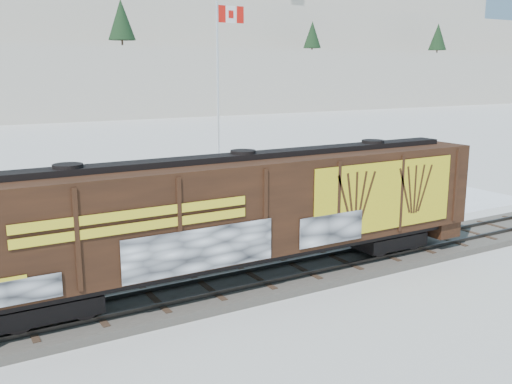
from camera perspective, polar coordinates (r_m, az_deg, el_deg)
ground at (r=22.58m, az=4.48°, el=-8.33°), size 500.00×500.00×0.00m
rail_track at (r=22.53m, az=4.49°, el=-7.99°), size 50.00×3.40×0.43m
parking_strip at (r=28.73m, az=-4.13°, el=-3.84°), size 40.00×8.00×0.03m
hopper_railcar at (r=20.40m, az=-1.25°, el=-1.74°), size 19.99×3.06×4.57m
flagpole at (r=35.72m, az=-3.63°, el=6.48°), size 2.30×0.90×11.91m
car_silver at (r=25.97m, az=-8.58°, el=-3.88°), size 4.81×2.97×1.53m
car_white at (r=31.52m, az=5.06°, el=-1.04°), size 4.47×1.66×1.46m
car_dark at (r=28.72m, az=2.41°, el=-2.27°), size 5.44×3.38×1.47m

